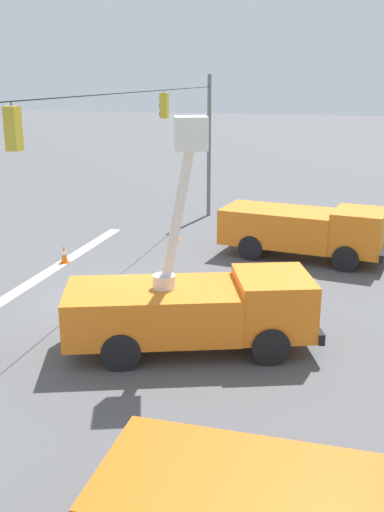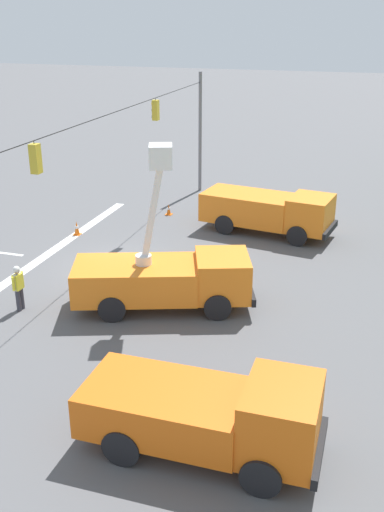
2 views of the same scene
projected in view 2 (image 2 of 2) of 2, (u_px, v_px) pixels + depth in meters
name	position (u px, v px, depth m)	size (l,w,h in m)	color
ground_plane	(115.00, 267.00, 26.29)	(200.00, 200.00, 0.00)	#565659
lane_markings	(14.00, 254.00, 27.70)	(17.60, 15.25, 0.01)	silver
signal_gantry	(110.00, 173.00, 24.70)	(26.20, 0.33, 7.20)	slate
utility_truck_bucket_lift	(165.00, 276.00, 22.29)	(4.49, 7.08, 6.19)	orange
utility_truck_support_near	(268.00, 210.00, 30.00)	(3.39, 6.87, 2.16)	orange
utility_truck_support_far	(209.00, 413.00, 14.85)	(2.48, 6.08, 2.24)	orange
road_worker	(18.00, 285.00, 22.18)	(0.65, 0.26, 1.77)	#383842
traffic_cone_foreground_right	(77.00, 228.00, 30.05)	(0.36, 0.36, 0.71)	orange
traffic_cone_mid_left	(169.00, 210.00, 33.07)	(0.36, 0.36, 0.62)	orange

